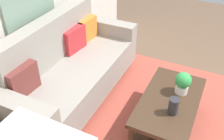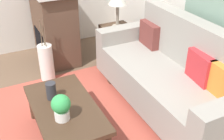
{
  "view_description": "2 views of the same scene",
  "coord_description": "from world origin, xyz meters",
  "px_view_note": "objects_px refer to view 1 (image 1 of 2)",
  "views": [
    {
      "loc": [
        -2.16,
        0.08,
        2.3
      ],
      "look_at": [
        -0.04,
        1.1,
        0.61
      ],
      "focal_mm": 40.69,
      "sensor_mm": 36.0,
      "label": 1
    },
    {
      "loc": [
        2.16,
        -0.15,
        2.14
      ],
      "look_at": [
        -0.21,
        1.02,
        0.59
      ],
      "focal_mm": 44.74,
      "sensor_mm": 36.0,
      "label": 2
    }
  ],
  "objects_px": {
    "throw_pillow_orange": "(87,29)",
    "couch": "(70,70)",
    "throw_pillow_maroon": "(23,80)",
    "throw_pillow_crimson": "(74,39)",
    "potted_plant_tabletop": "(183,82)",
    "tabletop_vase": "(173,106)",
    "coffee_table": "(169,107)"
  },
  "relations": [
    {
      "from": "throw_pillow_maroon",
      "to": "potted_plant_tabletop",
      "type": "relative_size",
      "value": 1.37
    },
    {
      "from": "potted_plant_tabletop",
      "to": "tabletop_vase",
      "type": "bearing_deg",
      "value": 179.44
    },
    {
      "from": "throw_pillow_maroon",
      "to": "coffee_table",
      "type": "distance_m",
      "value": 1.6
    },
    {
      "from": "throw_pillow_maroon",
      "to": "throw_pillow_crimson",
      "type": "relative_size",
      "value": 1.0
    },
    {
      "from": "throw_pillow_orange",
      "to": "tabletop_vase",
      "type": "xyz_separation_m",
      "value": [
        -0.83,
        -1.49,
        -0.16
      ]
    },
    {
      "from": "throw_pillow_maroon",
      "to": "coffee_table",
      "type": "bearing_deg",
      "value": -64.86
    },
    {
      "from": "couch",
      "to": "coffee_table",
      "type": "distance_m",
      "value": 1.29
    },
    {
      "from": "throw_pillow_maroon",
      "to": "potted_plant_tabletop",
      "type": "bearing_deg",
      "value": -60.72
    },
    {
      "from": "couch",
      "to": "throw_pillow_orange",
      "type": "xyz_separation_m",
      "value": [
        0.65,
        0.13,
        0.25
      ]
    },
    {
      "from": "couch",
      "to": "throw_pillow_maroon",
      "type": "relative_size",
      "value": 5.88
    },
    {
      "from": "couch",
      "to": "potted_plant_tabletop",
      "type": "bearing_deg",
      "value": -82.37
    },
    {
      "from": "throw_pillow_orange",
      "to": "potted_plant_tabletop",
      "type": "height_order",
      "value": "throw_pillow_orange"
    },
    {
      "from": "tabletop_vase",
      "to": "throw_pillow_crimson",
      "type": "bearing_deg",
      "value": 71.25
    },
    {
      "from": "throw_pillow_maroon",
      "to": "throw_pillow_crimson",
      "type": "distance_m",
      "value": 0.98
    },
    {
      "from": "throw_pillow_maroon",
      "to": "potted_plant_tabletop",
      "type": "distance_m",
      "value": 1.71
    },
    {
      "from": "throw_pillow_orange",
      "to": "couch",
      "type": "bearing_deg",
      "value": -169.03
    },
    {
      "from": "throw_pillow_crimson",
      "to": "coffee_table",
      "type": "distance_m",
      "value": 1.49
    },
    {
      "from": "couch",
      "to": "throw_pillow_crimson",
      "type": "distance_m",
      "value": 0.43
    },
    {
      "from": "throw_pillow_maroon",
      "to": "tabletop_vase",
      "type": "distance_m",
      "value": 1.57
    },
    {
      "from": "throw_pillow_maroon",
      "to": "potted_plant_tabletop",
      "type": "xyz_separation_m",
      "value": [
        0.84,
        -1.49,
        -0.11
      ]
    },
    {
      "from": "throw_pillow_crimson",
      "to": "coffee_table",
      "type": "height_order",
      "value": "throw_pillow_crimson"
    },
    {
      "from": "couch",
      "to": "throw_pillow_orange",
      "type": "distance_m",
      "value": 0.71
    },
    {
      "from": "tabletop_vase",
      "to": "potted_plant_tabletop",
      "type": "relative_size",
      "value": 0.7
    },
    {
      "from": "throw_pillow_maroon",
      "to": "throw_pillow_crimson",
      "type": "bearing_deg",
      "value": 0.0
    },
    {
      "from": "couch",
      "to": "throw_pillow_maroon",
      "type": "distance_m",
      "value": 0.71
    },
    {
      "from": "tabletop_vase",
      "to": "potted_plant_tabletop",
      "type": "distance_m",
      "value": 0.36
    },
    {
      "from": "throw_pillow_orange",
      "to": "coffee_table",
      "type": "height_order",
      "value": "throw_pillow_orange"
    },
    {
      "from": "coffee_table",
      "to": "couch",
      "type": "bearing_deg",
      "value": 90.49
    },
    {
      "from": "throw_pillow_crimson",
      "to": "coffee_table",
      "type": "relative_size",
      "value": 0.33
    },
    {
      "from": "coffee_table",
      "to": "potted_plant_tabletop",
      "type": "bearing_deg",
      "value": -23.81
    },
    {
      "from": "throw_pillow_maroon",
      "to": "tabletop_vase",
      "type": "height_order",
      "value": "throw_pillow_maroon"
    },
    {
      "from": "couch",
      "to": "tabletop_vase",
      "type": "height_order",
      "value": "couch"
    }
  ]
}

